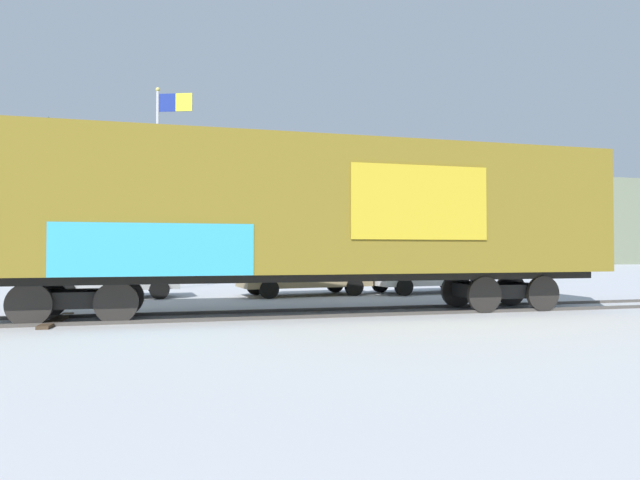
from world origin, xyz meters
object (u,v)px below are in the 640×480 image
Objects in this scene: flagpole at (164,161)px; parked_car_silver at (113,275)px; parked_car_tan at (303,272)px; freight_car at (309,212)px; parked_car_white at (426,271)px.

flagpole reaches higher than parked_car_silver.
parked_car_tan reaches higher than parked_car_silver.
parked_car_silver is at bearing -112.60° from flagpole.
freight_car is 6.00m from parked_car_tan.
parked_car_silver is at bearing 178.16° from parked_car_white.
flagpole is 11.27m from parked_car_white.
flagpole is at bearing 142.28° from parked_car_tan.
parked_car_silver is 11.10m from parked_car_white.
parked_car_tan is 4.72m from parked_car_white.
freight_car is 3.25× the size of parked_car_tan.
flagpole is 1.77× the size of parked_car_white.
parked_car_silver is (-1.44, -3.47, -4.43)m from flagpole.
flagpole is 7.62m from parked_car_tan.
freight_car is at bearing -48.49° from parked_car_silver.
parked_car_white is at bearing 44.25° from freight_car.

